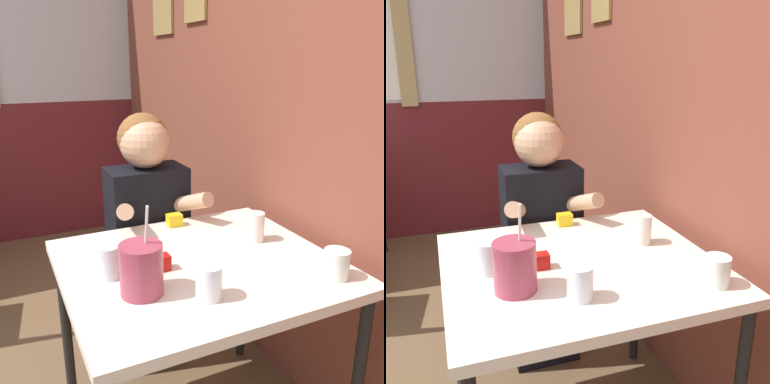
{
  "view_description": "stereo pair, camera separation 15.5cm",
  "coord_description": "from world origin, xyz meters",
  "views": [
    {
      "loc": [
        0.29,
        -0.84,
        1.42
      ],
      "look_at": [
        0.92,
        0.5,
        0.96
      ],
      "focal_mm": 40.0,
      "sensor_mm": 36.0,
      "label": 1
    },
    {
      "loc": [
        0.43,
        -0.9,
        1.42
      ],
      "look_at": [
        0.92,
        0.5,
        0.96
      ],
      "focal_mm": 40.0,
      "sensor_mm": 36.0,
      "label": 2
    }
  ],
  "objects": [
    {
      "name": "cocktail_pitcher",
      "position": [
        0.63,
        0.23,
        0.84
      ],
      "size": [
        0.13,
        0.13,
        0.27
      ],
      "color": "#99384C",
      "rests_on": "main_table"
    },
    {
      "name": "glass_far_side",
      "position": [
        1.14,
        0.41,
        0.82
      ],
      "size": [
        0.07,
        0.07,
        0.11
      ],
      "color": "silver",
      "rests_on": "main_table"
    },
    {
      "name": "glass_center",
      "position": [
        1.21,
        0.06,
        0.81
      ],
      "size": [
        0.08,
        0.08,
        0.09
      ],
      "color": "silver",
      "rests_on": "main_table"
    },
    {
      "name": "condiment_ketchup",
      "position": [
        0.73,
        0.35,
        0.79
      ],
      "size": [
        0.06,
        0.04,
        0.05
      ],
      "color": "#B7140F",
      "rests_on": "main_table"
    },
    {
      "name": "glass_near_pitcher",
      "position": [
        0.79,
        0.12,
        0.81
      ],
      "size": [
        0.08,
        0.08,
        0.1
      ],
      "color": "silver",
      "rests_on": "main_table"
    },
    {
      "name": "condiment_mustard",
      "position": [
        0.92,
        0.68,
        0.79
      ],
      "size": [
        0.06,
        0.04,
        0.05
      ],
      "color": "yellow",
      "rests_on": "main_table"
    },
    {
      "name": "person_seated",
      "position": [
        0.87,
        0.87,
        0.65
      ],
      "size": [
        0.42,
        0.41,
        1.2
      ],
      "color": "black",
      "rests_on": "ground_plane"
    },
    {
      "name": "brick_wall_right",
      "position": [
        1.42,
        1.35,
        1.35
      ],
      "size": [
        0.08,
        4.7,
        2.7
      ],
      "color": "brown",
      "rests_on": "ground_plane"
    },
    {
      "name": "main_table",
      "position": [
        0.87,
        0.34,
        0.68
      ],
      "size": [
        0.9,
        0.8,
        0.76
      ],
      "color": "beige",
      "rests_on": "ground_plane"
    },
    {
      "name": "glass_by_brick",
      "position": [
        0.57,
        0.36,
        0.81
      ],
      "size": [
        0.07,
        0.07,
        0.11
      ],
      "color": "silver",
      "rests_on": "main_table"
    }
  ]
}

